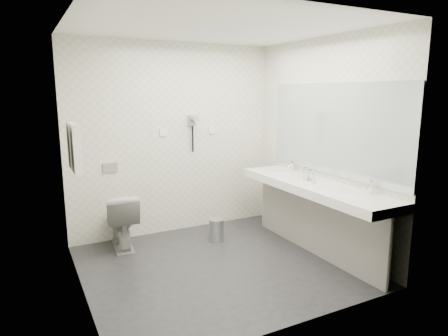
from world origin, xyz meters
TOP-DOWN VIEW (x-y plane):
  - floor at (0.00, 0.00)m, footprint 2.80×2.80m
  - ceiling at (0.00, 0.00)m, footprint 2.80×2.80m
  - wall_back at (0.00, 1.30)m, footprint 2.80×0.00m
  - wall_front at (0.00, -1.30)m, footprint 2.80×0.00m
  - wall_left at (-1.40, 0.00)m, footprint 0.00×2.60m
  - wall_right at (1.40, 0.00)m, footprint 0.00×2.60m
  - vanity_counter at (1.12, -0.20)m, footprint 0.55×2.20m
  - vanity_panel at (1.15, -0.20)m, footprint 0.03×2.15m
  - vanity_post_near at (1.18, -1.24)m, footprint 0.06×0.06m
  - vanity_post_far at (1.18, 0.84)m, footprint 0.06×0.06m
  - mirror at (1.39, -0.20)m, footprint 0.02×2.20m
  - basin_near at (1.12, -0.85)m, footprint 0.40×0.31m
  - basin_far at (1.12, 0.45)m, footprint 0.40×0.31m
  - faucet_near at (1.32, -0.85)m, footprint 0.04×0.04m
  - faucet_far at (1.32, 0.45)m, footprint 0.04×0.04m
  - soap_bottle_a at (1.12, -0.06)m, footprint 0.08×0.08m
  - soap_bottle_b at (1.19, -0.06)m, footprint 0.10×0.10m
  - soap_bottle_c at (1.11, -0.22)m, footprint 0.05×0.05m
  - glass_left at (1.20, -0.03)m, footprint 0.08×0.08m
  - glass_right at (1.29, 0.17)m, footprint 0.07×0.07m
  - toilet at (-0.81, 1.02)m, footprint 0.45×0.71m
  - flush_plate at (-0.85, 1.29)m, footprint 0.18×0.02m
  - pedal_bin at (0.31, 0.67)m, footprint 0.25×0.25m
  - bin_lid at (0.31, 0.67)m, footprint 0.19×0.19m
  - towel_rail at (-1.35, 0.55)m, footprint 0.02×0.62m
  - towel_near at (-1.34, 0.41)m, footprint 0.07×0.24m
  - towel_far at (-1.34, 0.69)m, footprint 0.07×0.24m
  - dryer_cradle at (0.25, 1.27)m, footprint 0.10×0.04m
  - dryer_barrel at (0.25, 1.20)m, footprint 0.08×0.14m
  - dryer_cord at (0.25, 1.26)m, footprint 0.02×0.02m
  - switch_plate_a at (-0.15, 1.29)m, footprint 0.09×0.02m
  - switch_plate_b at (0.55, 1.29)m, footprint 0.09×0.02m

SIDE VIEW (x-z plane):
  - floor at x=0.00m, z-range 0.00..0.00m
  - pedal_bin at x=0.31m, z-range 0.00..0.27m
  - bin_lid at x=0.31m, z-range 0.27..0.29m
  - toilet at x=-0.81m, z-range 0.00..0.68m
  - vanity_panel at x=1.15m, z-range 0.00..0.75m
  - vanity_post_near at x=1.18m, z-range 0.00..0.75m
  - vanity_post_far at x=1.18m, z-range 0.00..0.75m
  - vanity_counter at x=1.12m, z-range 0.75..0.85m
  - basin_near at x=1.12m, z-range 0.81..0.86m
  - basin_far at x=1.12m, z-range 0.81..0.86m
  - soap_bottle_b at x=1.19m, z-range 0.85..0.95m
  - glass_right at x=1.29m, z-range 0.85..0.96m
  - soap_bottle_c at x=1.11m, z-range 0.85..0.96m
  - glass_left at x=1.20m, z-range 0.85..0.97m
  - soap_bottle_a at x=1.12m, z-range 0.85..0.97m
  - faucet_near at x=1.32m, z-range 0.85..1.00m
  - faucet_far at x=1.32m, z-range 0.85..1.00m
  - flush_plate at x=-0.85m, z-range 0.89..1.01m
  - wall_back at x=0.00m, z-range -0.15..2.65m
  - wall_front at x=0.00m, z-range -0.15..2.65m
  - wall_left at x=-1.40m, z-range -0.05..2.55m
  - wall_right at x=1.40m, z-range -0.05..2.55m
  - dryer_cord at x=0.25m, z-range 1.07..1.43m
  - towel_near at x=-1.34m, z-range 1.09..1.57m
  - towel_far at x=-1.34m, z-range 1.09..1.57m
  - switch_plate_a at x=-0.15m, z-range 1.31..1.40m
  - switch_plate_b at x=0.55m, z-range 1.31..1.40m
  - mirror at x=1.39m, z-range 0.92..1.98m
  - dryer_cradle at x=0.25m, z-range 1.43..1.57m
  - dryer_barrel at x=0.25m, z-range 1.49..1.57m
  - towel_rail at x=-1.35m, z-range 1.54..1.56m
  - ceiling at x=0.00m, z-range 2.50..2.50m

